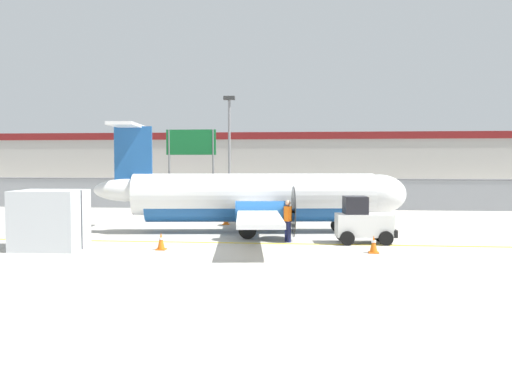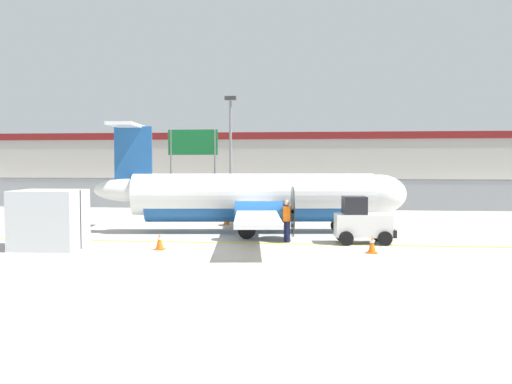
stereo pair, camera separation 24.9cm
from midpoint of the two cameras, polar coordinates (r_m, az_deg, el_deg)
name	(u,v)px [view 2 (the right image)]	position (r m, az deg, el deg)	size (l,w,h in m)	color
ground_plane	(255,243)	(22.80, 0.24, -5.14)	(140.00, 140.00, 0.01)	#ADA89E
perimeter_fence	(283,193)	(38.57, 2.85, -0.07)	(98.00, 0.10, 2.10)	gray
parking_lot_strip	(291,197)	(50.09, 3.70, -0.54)	(98.00, 17.00, 0.12)	#38383A
background_building	(300,161)	(68.46, 4.48, 3.13)	(91.00, 8.10, 6.50)	beige
commuter_airplane	(259,197)	(26.13, 0.58, -0.55)	(14.40, 16.07, 4.92)	white
baggage_tug	(362,222)	(23.08, 10.83, -2.97)	(2.43, 1.58, 1.88)	silver
ground_crew_worker	(287,219)	(23.09, 3.42, -2.67)	(0.47, 0.51, 1.70)	#191E4C
cargo_container	(49,219)	(22.59, -19.68, -2.60)	(2.48, 2.09, 2.20)	silver
traffic_cone_near_left	(160,241)	(21.43, -9.28, -4.88)	(0.36, 0.36, 0.64)	orange
traffic_cone_near_right	(372,244)	(20.79, 11.87, -5.16)	(0.36, 0.36, 0.64)	orange
traffic_cone_far_left	(226,219)	(29.37, -2.73, -2.67)	(0.36, 0.36, 0.64)	orange
parked_car_0	(151,184)	(58.33, -10.32, 0.76)	(4.26, 2.12, 1.58)	red
parked_car_1	(206,191)	(45.02, -4.88, 0.10)	(4.28, 2.16, 1.58)	navy
parked_car_2	(289,189)	(47.42, 3.45, 0.26)	(4.38, 2.42, 1.58)	navy
parked_car_3	(366,188)	(51.33, 11.11, 0.43)	(4.22, 2.03, 1.58)	#19662D
parked_car_4	(450,190)	(49.01, 19.00, 0.19)	(4.31, 2.23, 1.58)	silver
apron_light_pole	(231,144)	(35.44, -2.36, 4.79)	(0.70, 0.30, 7.27)	slate
highway_sign	(193,149)	(41.02, -6.16, 4.33)	(3.60, 0.14, 5.50)	slate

